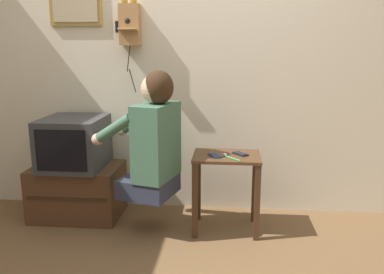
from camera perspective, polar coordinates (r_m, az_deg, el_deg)
ground_plane at (r=2.69m, az=-2.38°, el=-18.26°), size 14.00×14.00×0.00m
wall_back at (r=3.39m, az=-0.11°, el=10.86°), size 6.80×0.05×2.55m
side_table at (r=3.07m, az=4.84°, el=-5.19°), size 0.50×0.38×0.59m
person at (r=2.96m, az=-5.49°, el=-0.26°), size 0.62×0.54×0.93m
tv_stand at (r=3.50m, az=-15.74°, el=-7.30°), size 0.70×0.48×0.43m
television at (r=3.37m, az=-16.24°, el=-0.76°), size 0.47×0.53×0.40m
wall_phone_antique at (r=3.39m, az=-8.74°, el=15.45°), size 0.20×0.19×0.75m
framed_picture at (r=3.58m, az=-16.11°, el=18.02°), size 0.43×0.03×0.40m
cell_phone_held at (r=2.99m, az=3.21°, el=-2.61°), size 0.11×0.14×0.01m
cell_phone_spare at (r=3.05m, az=6.78°, el=-2.35°), size 0.13×0.13×0.01m
toothbrush at (r=2.94m, az=5.44°, el=-2.88°), size 0.13×0.14×0.02m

